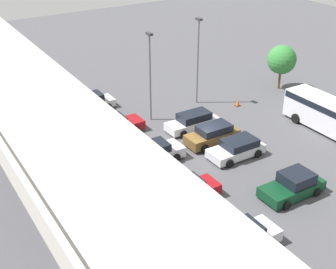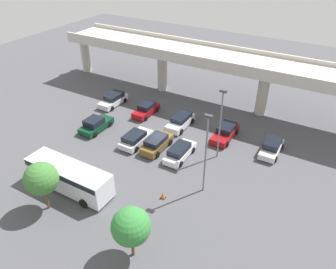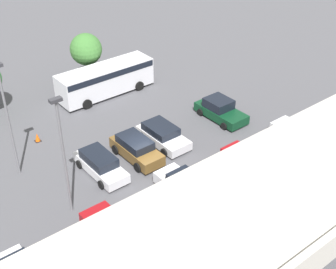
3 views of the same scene
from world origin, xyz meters
name	(u,v)px [view 2 (image 2 of 3)]	position (x,y,z in m)	size (l,w,h in m)	color
ground_plane	(161,145)	(0.00, 0.00, 0.00)	(97.80, 97.80, 0.00)	#4C4C51
highway_overpass	(210,61)	(0.00, 13.08, 5.98)	(47.07, 6.57, 7.45)	#BCB7AD
parked_car_0	(113,100)	(-10.97, 5.32, 0.75)	(2.12, 4.67, 1.57)	silver
parked_car_1	(96,125)	(-8.63, -1.17, 0.73)	(2.24, 4.54, 1.63)	#0C381E
parked_car_2	(146,110)	(-5.42, 5.22, 0.71)	(1.98, 4.32, 1.54)	maroon
parked_car_3	(181,121)	(0.04, 4.75, 0.76)	(2.08, 4.75, 1.56)	silver
parked_car_4	(180,152)	(3.02, -0.98, 0.71)	(1.99, 4.68, 1.48)	silver
parked_car_5	(225,132)	(5.81, 5.18, 0.73)	(2.13, 4.88, 1.55)	maroon
parked_car_6	(272,147)	(11.39, 4.88, 0.72)	(2.03, 4.34, 1.52)	silver
parked_car_7	(135,139)	(-2.64, -1.22, 0.69)	(2.22, 4.46, 1.42)	silver
parked_car_8	(157,143)	(0.04, -0.89, 0.78)	(2.05, 4.51, 1.60)	brown
shuttle_bus	(69,176)	(-3.58, -10.64, 1.58)	(8.84, 2.79, 2.65)	silver
lamp_post_near_aisle	(221,120)	(6.50, 1.18, 4.66)	(0.70, 0.35, 7.94)	slate
lamp_post_mid_lot	(206,149)	(7.46, -4.48, 4.79)	(0.70, 0.35, 8.21)	slate
tree_front_left	(41,179)	(-3.49, -13.56, 3.37)	(2.91, 2.91, 4.84)	brown
tree_front_right	(131,227)	(5.92, -13.81, 3.10)	(2.94, 2.94, 4.58)	brown
traffic_cone	(163,195)	(4.71, -7.36, 0.33)	(0.44, 0.44, 0.70)	black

